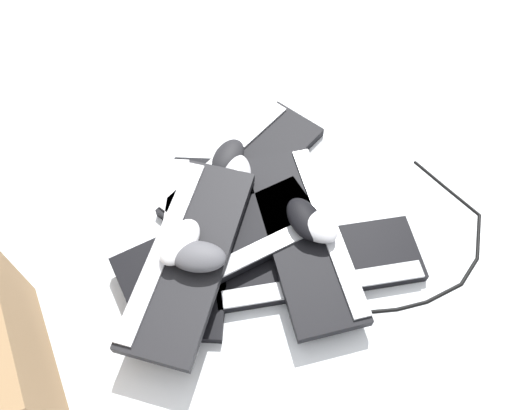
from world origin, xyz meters
TOP-DOWN VIEW (x-y plane):
  - ground_plane at (0.00, 0.00)m, footprint 3.20×3.20m
  - keyboard_0 at (0.09, 0.03)m, footprint 0.31×0.46m
  - keyboard_1 at (-0.14, 0.18)m, footprint 0.46×0.24m
  - keyboard_2 at (-0.08, -0.12)m, footprint 0.46×0.34m
  - keyboard_3 at (-0.13, 0.11)m, footprint 0.20×0.46m
  - keyboard_4 at (0.04, 0.08)m, footprint 0.46×0.20m
  - keyboard_5 at (0.11, 0.09)m, footprint 0.38×0.44m
  - mouse_0 at (0.12, 0.07)m, footprint 0.13×0.12m
  - mouse_1 at (-0.05, -0.09)m, footprint 0.10×0.12m
  - mouse_2 at (-0.05, -0.14)m, footprint 0.12×0.12m
  - mouse_3 at (-0.15, 0.12)m, footprint 0.11×0.13m
  - mouse_4 at (-0.14, 0.10)m, footprint 0.07×0.11m
  - mouse_5 at (0.10, 0.12)m, footprint 0.13×0.11m
  - cable_0 at (-0.39, 0.24)m, footprint 0.44×0.33m

SIDE VIEW (x-z plane):
  - ground_plane at x=0.00m, z-range 0.00..0.00m
  - cable_0 at x=-0.39m, z-range 0.00..0.01m
  - keyboard_0 at x=0.09m, z-range 0.00..0.03m
  - keyboard_1 at x=-0.14m, z-range 0.00..0.03m
  - keyboard_2 at x=-0.08m, z-range 0.00..0.03m
  - keyboard_3 at x=-0.13m, z-range 0.03..0.06m
  - keyboard_4 at x=0.04m, z-range 0.03..0.06m
  - mouse_1 at x=-0.05m, z-range 0.03..0.07m
  - mouse_2 at x=-0.05m, z-range 0.03..0.07m
  - keyboard_5 at x=0.11m, z-range 0.06..0.09m
  - mouse_3 at x=-0.15m, z-range 0.06..0.10m
  - mouse_4 at x=-0.14m, z-range 0.06..0.10m
  - mouse_0 at x=0.12m, z-range 0.09..0.13m
  - mouse_5 at x=0.10m, z-range 0.09..0.13m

